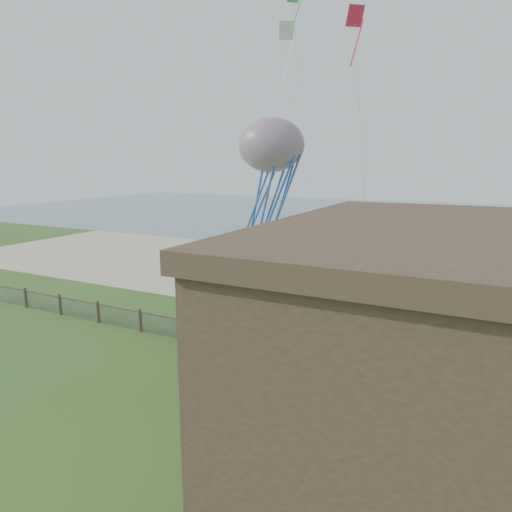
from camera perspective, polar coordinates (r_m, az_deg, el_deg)
The scene contains 9 objects.
ground at distance 17.39m, azimuth -12.08°, elevation -18.74°, with size 160.00×160.00×0.00m, color #31561D.
sand_beach at distance 35.96m, azimuth 10.44°, elevation -2.66°, with size 72.00×20.00×0.02m, color #C7BA90.
ocean at distance 78.61m, azimuth 19.70°, elevation 4.49°, with size 160.00×68.00×0.02m, color slate.
chainlink_fence at distance 21.62m, azimuth -1.98°, elevation -10.61°, with size 36.20×0.20×1.25m, color #4C3F2A, non-canonical shape.
picnic_table at distance 18.72m, azimuth 1.59°, elevation -14.99°, with size 1.59×1.20×0.67m, color brown, non-canonical shape.
octopus_kite at distance 28.14m, azimuth 1.84°, elevation 9.52°, with size 3.86×2.73×7.95m, color orange, non-canonical shape.
kite_white at distance 34.58m, azimuth 3.80°, elevation 24.66°, with size 1.22×0.70×3.28m, color white, non-canonical shape.
kite_red at distance 28.56m, azimuth 12.21°, elevation 25.81°, with size 1.11×0.70×2.65m, color red, non-canonical shape.
kite_green at distance 34.29m, azimuth 4.66°, elevation 28.75°, with size 0.96×0.70×2.32m, color green, non-canonical shape.
Camera 1 is at (9.71, -11.52, 8.69)m, focal length 32.00 mm.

